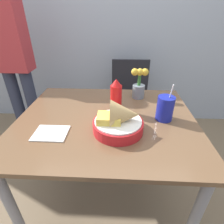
{
  "coord_description": "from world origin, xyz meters",
  "views": [
    {
      "loc": [
        0.08,
        -0.88,
        1.3
      ],
      "look_at": [
        0.04,
        -0.04,
        0.81
      ],
      "focal_mm": 28.0,
      "sensor_mm": 36.0,
      "label": 1
    }
  ],
  "objects_px": {
    "drink_cup": "(165,109)",
    "flower_vase": "(139,85)",
    "food_basket": "(120,121)",
    "chair_far_window": "(130,94)",
    "person_standing": "(11,53)",
    "ketchup_bottle": "(116,96)"
  },
  "relations": [
    {
      "from": "ketchup_bottle",
      "to": "person_standing",
      "type": "bearing_deg",
      "value": 147.67
    },
    {
      "from": "food_basket",
      "to": "flower_vase",
      "type": "xyz_separation_m",
      "value": [
        0.13,
        0.42,
        0.04
      ]
    },
    {
      "from": "food_basket",
      "to": "ketchup_bottle",
      "type": "distance_m",
      "value": 0.21
    },
    {
      "from": "ketchup_bottle",
      "to": "drink_cup",
      "type": "relative_size",
      "value": 0.94
    },
    {
      "from": "drink_cup",
      "to": "person_standing",
      "type": "xyz_separation_m",
      "value": [
        -1.23,
        0.68,
        0.16
      ]
    },
    {
      "from": "person_standing",
      "to": "ketchup_bottle",
      "type": "bearing_deg",
      "value": -32.33
    },
    {
      "from": "chair_far_window",
      "to": "person_standing",
      "type": "distance_m",
      "value": 1.2
    },
    {
      "from": "drink_cup",
      "to": "flower_vase",
      "type": "bearing_deg",
      "value": 113.33
    },
    {
      "from": "chair_far_window",
      "to": "ketchup_bottle",
      "type": "distance_m",
      "value": 0.91
    },
    {
      "from": "flower_vase",
      "to": "ketchup_bottle",
      "type": "bearing_deg",
      "value": -125.85
    },
    {
      "from": "chair_far_window",
      "to": "ketchup_bottle",
      "type": "bearing_deg",
      "value": -98.91
    },
    {
      "from": "chair_far_window",
      "to": "flower_vase",
      "type": "bearing_deg",
      "value": -87.69
    },
    {
      "from": "drink_cup",
      "to": "chair_far_window",
      "type": "bearing_deg",
      "value": 99.4
    },
    {
      "from": "chair_far_window",
      "to": "drink_cup",
      "type": "distance_m",
      "value": 0.97
    },
    {
      "from": "chair_far_window",
      "to": "flower_vase",
      "type": "xyz_separation_m",
      "value": [
        0.02,
        -0.61,
        0.34
      ]
    },
    {
      "from": "person_standing",
      "to": "drink_cup",
      "type": "bearing_deg",
      "value": -28.84
    },
    {
      "from": "drink_cup",
      "to": "flower_vase",
      "type": "xyz_separation_m",
      "value": [
        -0.12,
        0.29,
        0.03
      ]
    },
    {
      "from": "food_basket",
      "to": "drink_cup",
      "type": "height_order",
      "value": "drink_cup"
    },
    {
      "from": "ketchup_bottle",
      "to": "flower_vase",
      "type": "xyz_separation_m",
      "value": [
        0.15,
        0.21,
        -0.01
      ]
    },
    {
      "from": "chair_far_window",
      "to": "person_standing",
      "type": "bearing_deg",
      "value": -168.39
    },
    {
      "from": "chair_far_window",
      "to": "food_basket",
      "type": "bearing_deg",
      "value": -95.69
    },
    {
      "from": "food_basket",
      "to": "flower_vase",
      "type": "height_order",
      "value": "flower_vase"
    }
  ]
}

